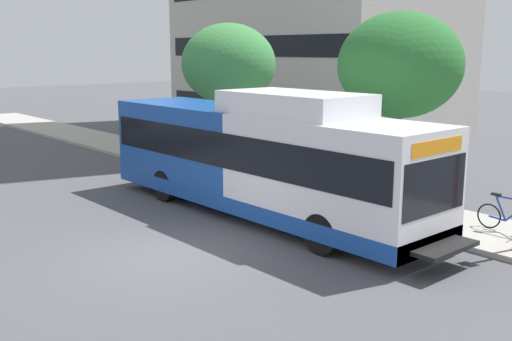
% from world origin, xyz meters
% --- Properties ---
extents(ground_plane, '(120.00, 120.00, 0.00)m').
position_xyz_m(ground_plane, '(0.00, 8.00, 0.00)').
color(ground_plane, '#4C4C51').
extents(sidewalk_curb, '(3.00, 56.00, 0.14)m').
position_xyz_m(sidewalk_curb, '(7.00, 6.00, 0.07)').
color(sidewalk_curb, '#A8A399').
rests_on(sidewalk_curb, ground).
extents(transit_bus, '(2.58, 12.25, 3.65)m').
position_xyz_m(transit_bus, '(3.88, 1.27, 1.70)').
color(transit_bus, white).
rests_on(transit_bus, ground).
extents(bicycle_parked, '(0.52, 1.76, 1.02)m').
position_xyz_m(bicycle_parked, '(7.27, -4.55, 0.56)').
color(bicycle_parked, black).
rests_on(bicycle_parked, sidewalk_curb).
extents(street_tree_near_stop, '(3.69, 3.69, 5.72)m').
position_xyz_m(street_tree_near_stop, '(7.72, -0.65, 4.28)').
color(street_tree_near_stop, '#4C3823').
rests_on(street_tree_near_stop, sidewalk_curb).
extents(street_tree_mid_block, '(3.81, 3.81, 5.67)m').
position_xyz_m(street_tree_mid_block, '(8.00, 7.84, 4.18)').
color(street_tree_mid_block, '#4C3823').
rests_on(street_tree_mid_block, sidewalk_curb).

